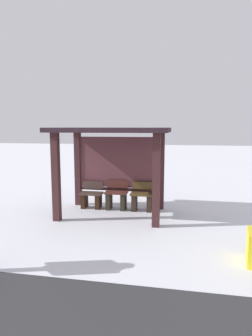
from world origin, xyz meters
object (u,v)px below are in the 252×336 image
bench_center_inside (116,198)px  bench_right_inside (142,199)px  bus_shelter (114,147)px  bench_left_inside (92,198)px

bench_center_inside → bench_right_inside: bearing=0.0°
bench_right_inside → bus_shelter: bearing=-157.2°
bus_shelter → bench_left_inside: bearing=157.2°
bench_right_inside → bench_center_inside: bearing=-180.0°
bench_left_inside → bench_center_inside: 0.71m
bus_shelter → bench_center_inside: bus_shelter is taller
bench_left_inside → bench_center_inside: bearing=-0.1°
bench_right_inside → bench_left_inside: bearing=180.0°
bench_center_inside → bench_left_inside: bearing=179.9°
bus_shelter → bench_left_inside: 1.63m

